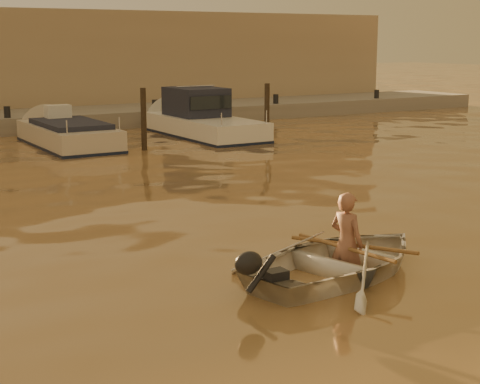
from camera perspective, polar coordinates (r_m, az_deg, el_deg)
ground_plane at (r=9.80m, az=-0.69°, el=-9.15°), size 160.00×160.00×0.00m
dinghy at (r=11.23m, az=7.92°, el=-5.22°), size 3.97×3.24×0.72m
person at (r=11.24m, az=8.26°, el=-3.93°), size 0.50×0.64×1.57m
outboard_motor at (r=10.12m, az=2.70°, el=-6.79°), size 0.97×0.60×0.70m
oar_port at (r=11.37m, az=8.71°, el=-4.09°), size 0.97×1.92×0.13m
oar_starboard at (r=11.22m, az=8.10°, el=-4.29°), size 0.20×2.10×0.13m
moored_boat_3 at (r=25.31m, az=-13.16°, el=4.00°), size 2.08×6.01×0.95m
moored_boat_4 at (r=27.25m, az=-2.83°, el=5.67°), size 2.21×6.83×1.75m
piling_3 at (r=23.81m, az=-7.48°, el=5.37°), size 0.18×0.18×2.20m
piling_4 at (r=26.02m, az=2.10°, el=6.00°), size 0.18×0.18×2.20m
fender_d at (r=23.17m, az=-12.44°, el=3.03°), size 0.30×0.30×0.30m
fender_e at (r=25.04m, az=-0.10°, el=3.93°), size 0.30×0.30×0.30m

